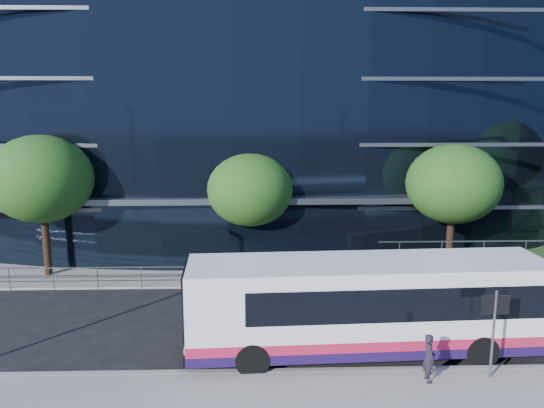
{
  "coord_description": "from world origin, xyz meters",
  "views": [
    {
      "loc": [
        -2.65,
        -16.43,
        8.51
      ],
      "look_at": [
        -1.95,
        8.0,
        3.78
      ],
      "focal_mm": 35.0,
      "sensor_mm": 36.0,
      "label": 1
    }
  ],
  "objects_px": {
    "street_sign": "(494,316)",
    "pedestrian": "(429,358)",
    "city_bus": "(370,305)",
    "tree_far_a": "(41,179)",
    "tree_far_c": "(453,184)",
    "tree_dist_e": "(505,139)",
    "tree_far_b": "(250,190)"
  },
  "relations": [
    {
      "from": "street_sign",
      "to": "pedestrian",
      "type": "bearing_deg",
      "value": -175.08
    },
    {
      "from": "city_bus",
      "to": "pedestrian",
      "type": "xyz_separation_m",
      "value": [
        1.36,
        -2.16,
        -0.84
      ]
    },
    {
      "from": "tree_far_a",
      "to": "city_bus",
      "type": "relative_size",
      "value": 0.57
    },
    {
      "from": "tree_far_c",
      "to": "tree_dist_e",
      "type": "relative_size",
      "value": 1.0
    },
    {
      "from": "tree_far_c",
      "to": "city_bus",
      "type": "distance_m",
      "value": 10.77
    },
    {
      "from": "tree_far_c",
      "to": "tree_far_a",
      "type": "bearing_deg",
      "value": 180.0
    },
    {
      "from": "pedestrian",
      "to": "tree_far_c",
      "type": "bearing_deg",
      "value": -23.35
    },
    {
      "from": "street_sign",
      "to": "tree_dist_e",
      "type": "distance_m",
      "value": 45.99
    },
    {
      "from": "tree_far_b",
      "to": "pedestrian",
      "type": "relative_size",
      "value": 4.01
    },
    {
      "from": "street_sign",
      "to": "city_bus",
      "type": "height_order",
      "value": "city_bus"
    },
    {
      "from": "street_sign",
      "to": "pedestrian",
      "type": "height_order",
      "value": "street_sign"
    },
    {
      "from": "city_bus",
      "to": "pedestrian",
      "type": "height_order",
      "value": "city_bus"
    },
    {
      "from": "tree_far_a",
      "to": "city_bus",
      "type": "xyz_separation_m",
      "value": [
        14.16,
        -8.6,
        -3.12
      ]
    },
    {
      "from": "street_sign",
      "to": "tree_dist_e",
      "type": "relative_size",
      "value": 0.43
    },
    {
      "from": "tree_far_c",
      "to": "city_bus",
      "type": "relative_size",
      "value": 0.53
    },
    {
      "from": "street_sign",
      "to": "tree_far_c",
      "type": "xyz_separation_m",
      "value": [
        2.5,
        10.59,
        2.39
      ]
    },
    {
      "from": "tree_far_b",
      "to": "city_bus",
      "type": "height_order",
      "value": "tree_far_b"
    },
    {
      "from": "street_sign",
      "to": "tree_dist_e",
      "type": "bearing_deg",
      "value": 64.88
    },
    {
      "from": "city_bus",
      "to": "pedestrian",
      "type": "distance_m",
      "value": 2.68
    },
    {
      "from": "tree_dist_e",
      "to": "pedestrian",
      "type": "bearing_deg",
      "value": -117.23
    },
    {
      "from": "street_sign",
      "to": "tree_far_a",
      "type": "relative_size",
      "value": 0.4
    },
    {
      "from": "tree_far_a",
      "to": "pedestrian",
      "type": "distance_m",
      "value": 19.29
    },
    {
      "from": "street_sign",
      "to": "tree_far_b",
      "type": "distance_m",
      "value": 13.54
    },
    {
      "from": "tree_far_b",
      "to": "tree_dist_e",
      "type": "xyz_separation_m",
      "value": [
        27.0,
        30.5,
        0.33
      ]
    },
    {
      "from": "tree_far_b",
      "to": "pedestrian",
      "type": "xyz_separation_m",
      "value": [
        5.52,
        -11.26,
        -3.31
      ]
    },
    {
      "from": "tree_far_b",
      "to": "pedestrian",
      "type": "height_order",
      "value": "tree_far_b"
    },
    {
      "from": "tree_dist_e",
      "to": "tree_far_a",
      "type": "bearing_deg",
      "value": -140.04
    },
    {
      "from": "tree_far_c",
      "to": "street_sign",
      "type": "bearing_deg",
      "value": -103.29
    },
    {
      "from": "tree_far_c",
      "to": "pedestrian",
      "type": "relative_size",
      "value": 4.32
    },
    {
      "from": "tree_dist_e",
      "to": "pedestrian",
      "type": "xyz_separation_m",
      "value": [
        -21.48,
        -41.76,
        -3.63
      ]
    },
    {
      "from": "city_bus",
      "to": "tree_dist_e",
      "type": "bearing_deg",
      "value": 57.41
    },
    {
      "from": "street_sign",
      "to": "pedestrian",
      "type": "distance_m",
      "value": 2.35
    }
  ]
}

